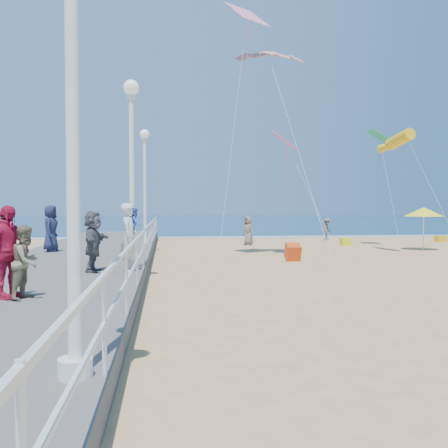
{
  "coord_description": "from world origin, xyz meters",
  "views": [
    {
      "loc": [
        -4.41,
        -14.26,
        2.17
      ],
      "look_at": [
        -2.5,
        2.0,
        1.6
      ],
      "focal_mm": 40.0,
      "sensor_mm": 36.0,
      "label": 1
    }
  ],
  "objects": [
    {
      "name": "spectator_4",
      "position": [
        -8.9,
        5.96,
        1.31
      ],
      "size": [
        0.61,
        0.91,
        1.83
      ],
      "primitive_type": "imported",
      "rotation": [
        0.0,
        0.0,
        1.54
      ],
      "color": "#1B213D",
      "rests_on": "boardwalk"
    },
    {
      "name": "kite_diamond_green",
      "position": [
        7.23,
        11.93,
        6.02
      ],
      "size": [
        1.26,
        1.42,
        0.71
      ],
      "primitive_type": "cube",
      "rotation": [
        0.57,
        0.0,
        1.44
      ],
      "color": "#22A165"
    },
    {
      "name": "ocean",
      "position": [
        0.0,
        65.0,
        0.01
      ],
      "size": [
        160.0,
        90.0,
        0.05
      ],
      "primitive_type": "cube",
      "color": "#0D314E",
      "rests_on": "ground"
    },
    {
      "name": "toddler_held",
      "position": [
        -5.25,
        -0.37,
        1.69
      ],
      "size": [
        0.4,
        0.48,
        0.89
      ],
      "primitive_type": "imported",
      "rotation": [
        0.0,
        0.0,
        1.42
      ],
      "color": "blue",
      "rests_on": "boardwalk"
    },
    {
      "name": "lamp_post_far",
      "position": [
        -5.35,
        9.0,
        3.66
      ],
      "size": [
        0.44,
        0.44,
        5.32
      ],
      "color": "white",
      "rests_on": "boardwalk"
    },
    {
      "name": "spectator_5",
      "position": [
        -6.37,
        -0.42,
        1.23
      ],
      "size": [
        0.69,
        1.59,
        1.66
      ],
      "primitive_type": "imported",
      "rotation": [
        0.0,
        0.0,
        1.44
      ],
      "color": "#515155",
      "rests_on": "boardwalk"
    },
    {
      "name": "kite_diamond_redwhite",
      "position": [
        -1.06,
        6.07,
        10.0
      ],
      "size": [
        2.0,
        1.91,
        1.02
      ],
      "primitive_type": "cube",
      "rotation": [
        0.69,
        0.0,
        0.62
      ],
      "color": "#E91B5A"
    },
    {
      "name": "lamp_post_mid",
      "position": [
        -5.35,
        0.0,
        3.66
      ],
      "size": [
        0.44,
        0.44,
        5.32
      ],
      "color": "white",
      "rests_on": "boardwalk"
    },
    {
      "name": "railing",
      "position": [
        -5.05,
        0.0,
        1.25
      ],
      "size": [
        0.05,
        42.0,
        0.55
      ],
      "color": "white",
      "rests_on": "boardwalk"
    },
    {
      "name": "beach_walker_c",
      "position": [
        0.22,
        13.42,
        0.82
      ],
      "size": [
        0.8,
        0.94,
        1.63
      ],
      "primitive_type": "imported",
      "rotation": [
        0.0,
        0.0,
        -1.15
      ],
      "color": "#7D6856",
      "rests_on": "ground"
    },
    {
      "name": "spectator_3",
      "position": [
        -7.44,
        -4.3,
        1.3
      ],
      "size": [
        0.91,
        1.13,
        1.8
      ],
      "primitive_type": "imported",
      "rotation": [
        0.0,
        0.0,
        1.05
      ],
      "color": "#BC173E",
      "rests_on": "boardwalk"
    },
    {
      "name": "kite_diamond_pink",
      "position": [
        0.84,
        7.28,
        5.05
      ],
      "size": [
        1.37,
        1.53,
        0.78
      ],
      "primitive_type": "cube",
      "rotation": [
        0.65,
        0.0,
        1.27
      ],
      "color": "#FF5DAD"
    },
    {
      "name": "beach_umbrella",
      "position": [
        8.38,
        9.25,
        1.91
      ],
      "size": [
        1.9,
        1.9,
        2.14
      ],
      "color": "white",
      "rests_on": "ground"
    },
    {
      "name": "spectator_7",
      "position": [
        -9.6,
        2.67,
        1.1
      ],
      "size": [
        0.58,
        0.72,
        1.41
      ],
      "primitive_type": "imported",
      "rotation": [
        0.0,
        0.0,
        1.49
      ],
      "color": "#1A293A",
      "rests_on": "boardwalk"
    },
    {
      "name": "lamp_post_near",
      "position": [
        -5.35,
        -9.0,
        3.66
      ],
      "size": [
        0.44,
        0.44,
        5.32
      ],
      "color": "white",
      "rests_on": "boardwalk"
    },
    {
      "name": "box_kite",
      "position": [
        0.62,
        5.07,
        0.3
      ],
      "size": [
        0.56,
        0.72,
        0.74
      ],
      "primitive_type": "cube",
      "rotation": [
        0.31,
        0.0,
        0.01
      ],
      "color": "red",
      "rests_on": "ground"
    },
    {
      "name": "spectator_1",
      "position": [
        -7.08,
        -4.34,
        1.11
      ],
      "size": [
        0.71,
        0.81,
        1.42
      ],
      "primitive_type": "imported",
      "rotation": [
        0.0,
        0.0,
        1.28
      ],
      "color": "#7F7358",
      "rests_on": "boardwalk"
    },
    {
      "name": "surf_line",
      "position": [
        0.0,
        20.5,
        0.03
      ],
      "size": [
        160.0,
        1.2,
        0.04
      ],
      "primitive_type": "cube",
      "color": "white",
      "rests_on": "ground"
    },
    {
      "name": "beach_chair_left",
      "position": [
        5.57,
        12.47,
        0.2
      ],
      "size": [
        0.55,
        0.55,
        0.4
      ],
      "primitive_type": "cube",
      "color": "#D6E718",
      "rests_on": "ground"
    },
    {
      "name": "beach_chair_right",
      "position": [
        12.32,
        14.45,
        0.2
      ],
      "size": [
        0.55,
        0.55,
        0.4
      ],
      "primitive_type": "cube",
      "color": "yellow",
      "rests_on": "ground"
    },
    {
      "name": "beach_walker_a",
      "position": [
        5.99,
        16.99,
        0.73
      ],
      "size": [
        1.01,
        1.08,
        1.46
      ],
      "primitive_type": "imported",
      "rotation": [
        0.0,
        0.0,
        0.91
      ],
      "color": "#5A5A5F",
      "rests_on": "ground"
    },
    {
      "name": "boardwalk",
      "position": [
        -7.5,
        0.0,
        0.2
      ],
      "size": [
        5.0,
        44.0,
        0.4
      ],
      "primitive_type": "cube",
      "color": "slate",
      "rests_on": "ground"
    },
    {
      "name": "ground",
      "position": [
        0.0,
        0.0,
        0.0
      ],
      "size": [
        160.0,
        160.0,
        0.0
      ],
      "primitive_type": "plane",
      "color": "tan",
      "rests_on": "ground"
    },
    {
      "name": "kite_parafoil",
      "position": [
        0.05,
        6.84,
        8.71
      ],
      "size": [
        3.0,
        0.94,
        0.65
      ],
      "primitive_type": null,
      "rotation": [
        0.44,
        0.0,
        0.0
      ],
      "color": "red"
    },
    {
      "name": "kite_windsock",
      "position": [
        6.36,
        7.75,
        5.28
      ],
      "size": [
        1.01,
        2.68,
        1.08
      ],
      "primitive_type": "cylinder",
      "rotation": [
        1.36,
        0.0,
        0.17
      ],
      "color": "gold"
    },
    {
      "name": "woman_holding_toddler",
      "position": [
        -5.4,
        -0.52,
        1.33
      ],
      "size": [
        0.55,
        0.74,
        1.87
      ],
      "primitive_type": "imported",
      "rotation": [
        0.0,
        0.0,
        1.42
      ],
      "color": "silver",
      "rests_on": "boardwalk"
    }
  ]
}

